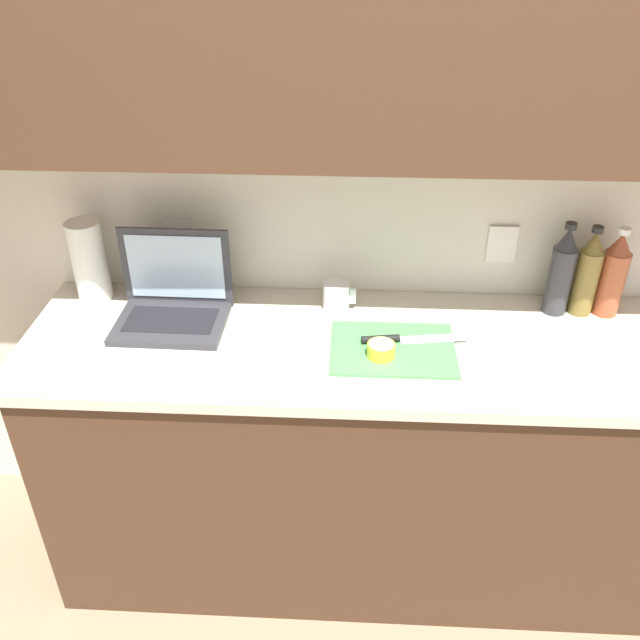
{
  "coord_description": "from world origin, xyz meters",
  "views": [
    {
      "loc": [
        -0.24,
        -1.62,
        2.02
      ],
      "look_at": [
        -0.33,
        -0.01,
        0.99
      ],
      "focal_mm": 38.0,
      "sensor_mm": 36.0,
      "label": 1
    }
  ],
  "objects_px": {
    "knife": "(395,339)",
    "lemon_half_cut": "(381,350)",
    "bottle_water_clear": "(561,272)",
    "bottle_green_soda": "(613,275)",
    "measuring_cup": "(337,297)",
    "paper_towel_roll": "(89,261)",
    "bottle_oil_tall": "(587,274)",
    "laptop": "(173,300)",
    "cutting_board": "(393,349)"
  },
  "relations": [
    {
      "from": "bottle_green_soda",
      "to": "bottle_oil_tall",
      "type": "height_order",
      "value": "bottle_oil_tall"
    },
    {
      "from": "cutting_board",
      "to": "bottle_water_clear",
      "type": "xyz_separation_m",
      "value": [
        0.51,
        0.24,
        0.13
      ]
    },
    {
      "from": "laptop",
      "to": "measuring_cup",
      "type": "xyz_separation_m",
      "value": [
        0.49,
        0.07,
        -0.02
      ]
    },
    {
      "from": "knife",
      "to": "bottle_water_clear",
      "type": "xyz_separation_m",
      "value": [
        0.5,
        0.21,
        0.12
      ]
    },
    {
      "from": "cutting_board",
      "to": "bottle_oil_tall",
      "type": "xyz_separation_m",
      "value": [
        0.58,
        0.24,
        0.13
      ]
    },
    {
      "from": "bottle_green_soda",
      "to": "laptop",
      "type": "bearing_deg",
      "value": -175.72
    },
    {
      "from": "bottle_water_clear",
      "to": "paper_towel_roll",
      "type": "distance_m",
      "value": 1.45
    },
    {
      "from": "paper_towel_roll",
      "to": "measuring_cup",
      "type": "bearing_deg",
      "value": -2.32
    },
    {
      "from": "knife",
      "to": "bottle_water_clear",
      "type": "relative_size",
      "value": 1.03
    },
    {
      "from": "lemon_half_cut",
      "to": "bottle_green_soda",
      "type": "xyz_separation_m",
      "value": [
        0.7,
        0.28,
        0.1
      ]
    },
    {
      "from": "bottle_oil_tall",
      "to": "measuring_cup",
      "type": "relative_size",
      "value": 2.82
    },
    {
      "from": "lemon_half_cut",
      "to": "bottle_water_clear",
      "type": "bearing_deg",
      "value": 27.48
    },
    {
      "from": "knife",
      "to": "bottle_oil_tall",
      "type": "xyz_separation_m",
      "value": [
        0.58,
        0.21,
        0.12
      ]
    },
    {
      "from": "lemon_half_cut",
      "to": "bottle_water_clear",
      "type": "xyz_separation_m",
      "value": [
        0.54,
        0.28,
        0.11
      ]
    },
    {
      "from": "bottle_green_soda",
      "to": "cutting_board",
      "type": "bearing_deg",
      "value": -160.02
    },
    {
      "from": "cutting_board",
      "to": "bottle_oil_tall",
      "type": "height_order",
      "value": "bottle_oil_tall"
    },
    {
      "from": "lemon_half_cut",
      "to": "measuring_cup",
      "type": "xyz_separation_m",
      "value": [
        -0.13,
        0.26,
        0.02
      ]
    },
    {
      "from": "measuring_cup",
      "to": "bottle_oil_tall",
      "type": "bearing_deg",
      "value": 1.85
    },
    {
      "from": "bottle_oil_tall",
      "to": "laptop",
      "type": "bearing_deg",
      "value": -175.45
    },
    {
      "from": "paper_towel_roll",
      "to": "bottle_oil_tall",
      "type": "bearing_deg",
      "value": -0.27
    },
    {
      "from": "bottle_water_clear",
      "to": "bottle_oil_tall",
      "type": "bearing_deg",
      "value": 0.0
    },
    {
      "from": "laptop",
      "to": "paper_towel_roll",
      "type": "bearing_deg",
      "value": 160.21
    },
    {
      "from": "laptop",
      "to": "measuring_cup",
      "type": "bearing_deg",
      "value": 9.48
    },
    {
      "from": "measuring_cup",
      "to": "paper_towel_roll",
      "type": "bearing_deg",
      "value": 177.68
    },
    {
      "from": "bottle_green_soda",
      "to": "bottle_oil_tall",
      "type": "xyz_separation_m",
      "value": [
        -0.08,
        0.0,
        0.0
      ]
    },
    {
      "from": "lemon_half_cut",
      "to": "bottle_water_clear",
      "type": "distance_m",
      "value": 0.62
    },
    {
      "from": "lemon_half_cut",
      "to": "bottle_water_clear",
      "type": "relative_size",
      "value": 0.26
    },
    {
      "from": "knife",
      "to": "bottle_oil_tall",
      "type": "distance_m",
      "value": 0.62
    },
    {
      "from": "laptop",
      "to": "cutting_board",
      "type": "relative_size",
      "value": 0.95
    },
    {
      "from": "lemon_half_cut",
      "to": "measuring_cup",
      "type": "relative_size",
      "value": 0.77
    },
    {
      "from": "cutting_board",
      "to": "measuring_cup",
      "type": "distance_m",
      "value": 0.28
    },
    {
      "from": "bottle_green_soda",
      "to": "knife",
      "type": "bearing_deg",
      "value": -162.38
    },
    {
      "from": "bottle_green_soda",
      "to": "bottle_water_clear",
      "type": "height_order",
      "value": "bottle_water_clear"
    },
    {
      "from": "bottle_water_clear",
      "to": "paper_towel_roll",
      "type": "relative_size",
      "value": 1.13
    },
    {
      "from": "bottle_oil_tall",
      "to": "bottle_water_clear",
      "type": "height_order",
      "value": "bottle_water_clear"
    },
    {
      "from": "knife",
      "to": "lemon_half_cut",
      "type": "distance_m",
      "value": 0.09
    },
    {
      "from": "laptop",
      "to": "cutting_board",
      "type": "height_order",
      "value": "laptop"
    },
    {
      "from": "measuring_cup",
      "to": "paper_towel_roll",
      "type": "relative_size",
      "value": 0.39
    },
    {
      "from": "bottle_oil_tall",
      "to": "knife",
      "type": "bearing_deg",
      "value": -160.22
    },
    {
      "from": "cutting_board",
      "to": "bottle_water_clear",
      "type": "relative_size",
      "value": 1.19
    },
    {
      "from": "lemon_half_cut",
      "to": "bottle_oil_tall",
      "type": "height_order",
      "value": "bottle_oil_tall"
    },
    {
      "from": "laptop",
      "to": "paper_towel_roll",
      "type": "relative_size",
      "value": 1.28
    },
    {
      "from": "bottle_water_clear",
      "to": "measuring_cup",
      "type": "bearing_deg",
      "value": -177.94
    },
    {
      "from": "bottle_water_clear",
      "to": "knife",
      "type": "bearing_deg",
      "value": -157.41
    },
    {
      "from": "laptop",
      "to": "bottle_green_soda",
      "type": "bearing_deg",
      "value": 5.13
    },
    {
      "from": "paper_towel_roll",
      "to": "knife",
      "type": "bearing_deg",
      "value": -12.76
    },
    {
      "from": "bottle_green_soda",
      "to": "measuring_cup",
      "type": "bearing_deg",
      "value": -178.32
    },
    {
      "from": "bottle_oil_tall",
      "to": "paper_towel_roll",
      "type": "bearing_deg",
      "value": 179.73
    },
    {
      "from": "cutting_board",
      "to": "bottle_water_clear",
      "type": "bearing_deg",
      "value": 25.39
    },
    {
      "from": "bottle_oil_tall",
      "to": "paper_towel_roll",
      "type": "distance_m",
      "value": 1.52
    }
  ]
}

